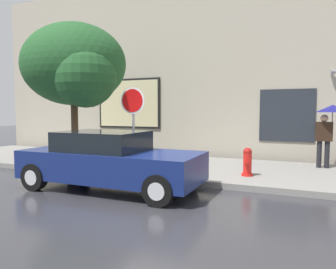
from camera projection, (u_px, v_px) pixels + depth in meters
ground_plane at (146, 193)px, 7.21m from camera, size 60.00×60.00×0.00m
sidewalk at (189, 168)px, 9.96m from camera, size 20.00×4.00×0.15m
building_facade at (211, 68)px, 12.00m from camera, size 20.00×0.67×7.00m
parked_car at (109, 161)px, 7.50m from camera, size 4.30×1.80×1.38m
fire_hydrant at (247, 162)px, 8.35m from camera, size 0.30×0.44×0.75m
pedestrian_with_umbrella at (330, 119)px, 9.38m from camera, size 0.94×0.94×1.89m
street_tree at (76, 67)px, 9.70m from camera, size 3.36×2.86×4.40m
stop_sign at (133, 112)px, 9.12m from camera, size 0.76×0.10×2.38m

